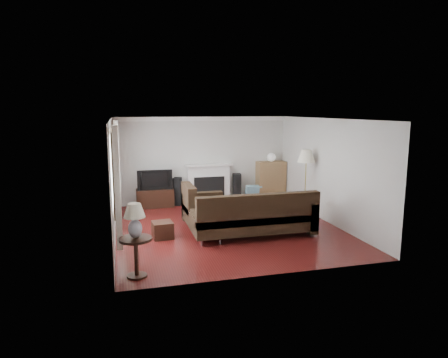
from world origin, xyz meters
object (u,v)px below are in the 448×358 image
object	(u,v)px
tv_stand	(155,198)
coffee_table	(229,209)
sectional_sofa	(253,214)
side_table	(136,257)
bookshelf	(271,181)
floor_lamp	(305,183)

from	to	relation	value
tv_stand	coffee_table	bearing A→B (deg)	-43.15
sectional_sofa	side_table	bearing A→B (deg)	-147.84
tv_stand	side_table	distance (m)	4.80
side_table	tv_stand	bearing A→B (deg)	81.36
bookshelf	side_table	bearing A→B (deg)	-131.31
tv_stand	floor_lamp	bearing A→B (deg)	-27.86
coffee_table	side_table	distance (m)	3.98
side_table	coffee_table	bearing A→B (deg)	52.35
tv_stand	bookshelf	xyz separation A→B (m)	(3.47, 0.03, 0.33)
tv_stand	side_table	bearing A→B (deg)	-98.64
tv_stand	coffee_table	distance (m)	2.34
sectional_sofa	coffee_table	world-z (taller)	sectional_sofa
bookshelf	coffee_table	world-z (taller)	bookshelf
bookshelf	coffee_table	size ratio (longest dim) A/B	1.12
tv_stand	sectional_sofa	size ratio (longest dim) A/B	0.36
sectional_sofa	floor_lamp	bearing A→B (deg)	33.70
bookshelf	side_table	xyz separation A→B (m)	(-4.20, -4.77, -0.25)
bookshelf	sectional_sofa	distance (m)	3.58
bookshelf	side_table	distance (m)	6.36
bookshelf	coffee_table	distance (m)	2.43
coffee_table	side_table	size ratio (longest dim) A/B	1.57
sectional_sofa	floor_lamp	world-z (taller)	floor_lamp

